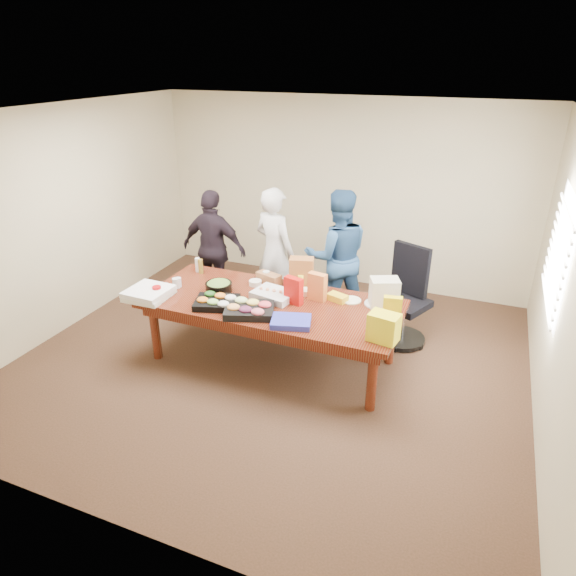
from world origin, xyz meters
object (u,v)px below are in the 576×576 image
at_px(sheet_cake, 274,295).
at_px(conference_table, 272,331).
at_px(person_right, 337,256).
at_px(salad_bowl, 219,287).
at_px(office_chair, 405,300).
at_px(person_center, 275,252).

bearing_deg(sheet_cake, conference_table, -72.04).
relative_size(conference_table, person_right, 1.62).
height_order(person_right, salad_bowl, person_right).
height_order(sheet_cake, salad_bowl, salad_bowl).
relative_size(office_chair, salad_bowl, 3.73).
bearing_deg(sheet_cake, salad_bowl, -162.53).
xyz_separation_m(person_center, salad_bowl, (-0.19, -1.15, -0.05)).
height_order(person_center, salad_bowl, person_center).
distance_m(person_center, salad_bowl, 1.17).
height_order(person_right, sheet_cake, person_right).
bearing_deg(salad_bowl, sheet_cake, 5.93).
bearing_deg(salad_bowl, office_chair, 25.78).
xyz_separation_m(office_chair, person_right, (-0.94, 0.31, 0.30)).
xyz_separation_m(conference_table, person_center, (-0.47, 1.17, 0.47)).
height_order(conference_table, person_right, person_right).
relative_size(conference_table, office_chair, 2.48).
bearing_deg(office_chair, person_center, -163.05).
distance_m(sheet_cake, salad_bowl, 0.66).
relative_size(conference_table, salad_bowl, 9.22).
bearing_deg(person_center, salad_bowl, 100.76).
distance_m(conference_table, office_chair, 1.62).
distance_m(person_center, sheet_cake, 1.18).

